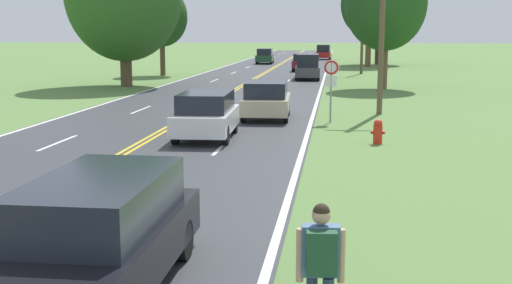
{
  "coord_description": "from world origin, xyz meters",
  "views": [
    {
      "loc": [
        6.27,
        -3.09,
        3.6
      ],
      "look_at": [
        4.45,
        11.32,
        1.08
      ],
      "focal_mm": 45.0,
      "sensor_mm": 36.0,
      "label": 1
    }
  ],
  "objects_px": {
    "traffic_sign": "(331,75)",
    "tree_far_back": "(386,4)",
    "car_red_van_horizon": "(324,52)",
    "tree_mid_treeline": "(162,17)",
    "car_dark_grey_van_mid_far": "(308,66)",
    "hitchhiker_person": "(321,259)",
    "tree_left_verge": "(379,4)",
    "car_dark_green_sedan_distant": "(265,56)",
    "car_maroon_suv_receding": "(302,62)",
    "tree_right_cluster": "(370,4)",
    "car_black_van_nearest": "(102,231)",
    "fire_hydrant": "(378,131)",
    "car_champagne_hatchback_mid_near": "(266,99)",
    "car_white_hatchback_approaching": "(206,114)"
  },
  "relations": [
    {
      "from": "tree_left_verge",
      "to": "car_dark_green_sedan_distant",
      "type": "height_order",
      "value": "tree_left_verge"
    },
    {
      "from": "tree_mid_treeline",
      "to": "tree_right_cluster",
      "type": "height_order",
      "value": "tree_right_cluster"
    },
    {
      "from": "fire_hydrant",
      "to": "car_red_van_horizon",
      "type": "relative_size",
      "value": 0.2
    },
    {
      "from": "tree_far_back",
      "to": "car_champagne_hatchback_mid_near",
      "type": "distance_m",
      "value": 16.83
    },
    {
      "from": "traffic_sign",
      "to": "car_red_van_horizon",
      "type": "bearing_deg",
      "value": 91.52
    },
    {
      "from": "tree_right_cluster",
      "to": "car_dark_grey_van_mid_far",
      "type": "distance_m",
      "value": 19.68
    },
    {
      "from": "car_dark_green_sedan_distant",
      "to": "car_black_van_nearest",
      "type": "bearing_deg",
      "value": -178.18
    },
    {
      "from": "car_champagne_hatchback_mid_near",
      "to": "car_black_van_nearest",
      "type": "bearing_deg",
      "value": -3.51
    },
    {
      "from": "tree_right_cluster",
      "to": "car_champagne_hatchback_mid_near",
      "type": "distance_m",
      "value": 41.49
    },
    {
      "from": "car_white_hatchback_approaching",
      "to": "car_dark_grey_van_mid_far",
      "type": "xyz_separation_m",
      "value": [
        2.14,
        27.7,
        0.14
      ]
    },
    {
      "from": "tree_mid_treeline",
      "to": "car_dark_grey_van_mid_far",
      "type": "relative_size",
      "value": 1.52
    },
    {
      "from": "tree_mid_treeline",
      "to": "car_maroon_suv_receding",
      "type": "xyz_separation_m",
      "value": [
        11.06,
        7.34,
        -3.88
      ]
    },
    {
      "from": "tree_left_verge",
      "to": "tree_mid_treeline",
      "type": "bearing_deg",
      "value": -131.83
    },
    {
      "from": "tree_mid_treeline",
      "to": "car_maroon_suv_receding",
      "type": "distance_m",
      "value": 13.83
    },
    {
      "from": "hitchhiker_person",
      "to": "tree_left_verge",
      "type": "distance_m",
      "value": 65.67
    },
    {
      "from": "traffic_sign",
      "to": "tree_mid_treeline",
      "type": "bearing_deg",
      "value": 118.26
    },
    {
      "from": "traffic_sign",
      "to": "tree_left_verge",
      "type": "relative_size",
      "value": 0.24
    },
    {
      "from": "car_dark_grey_van_mid_far",
      "to": "car_dark_green_sedan_distant",
      "type": "relative_size",
      "value": 0.98
    },
    {
      "from": "hitchhiker_person",
      "to": "fire_hydrant",
      "type": "relative_size",
      "value": 2.07
    },
    {
      "from": "tree_right_cluster",
      "to": "car_white_hatchback_approaching",
      "type": "distance_m",
      "value": 46.81
    },
    {
      "from": "traffic_sign",
      "to": "car_red_van_horizon",
      "type": "height_order",
      "value": "traffic_sign"
    },
    {
      "from": "hitchhiker_person",
      "to": "tree_mid_treeline",
      "type": "height_order",
      "value": "tree_mid_treeline"
    },
    {
      "from": "car_dark_green_sedan_distant",
      "to": "traffic_sign",
      "type": "bearing_deg",
      "value": -172.99
    },
    {
      "from": "traffic_sign",
      "to": "tree_far_back",
      "type": "height_order",
      "value": "tree_far_back"
    },
    {
      "from": "fire_hydrant",
      "to": "car_champagne_hatchback_mid_near",
      "type": "relative_size",
      "value": 0.21
    },
    {
      "from": "tree_left_verge",
      "to": "car_red_van_horizon",
      "type": "xyz_separation_m",
      "value": [
        -6.18,
        11.36,
        -5.53
      ]
    },
    {
      "from": "hitchhiker_person",
      "to": "car_white_hatchback_approaching",
      "type": "distance_m",
      "value": 14.68
    },
    {
      "from": "car_dark_green_sedan_distant",
      "to": "car_champagne_hatchback_mid_near",
      "type": "bearing_deg",
      "value": -176.08
    },
    {
      "from": "tree_right_cluster",
      "to": "car_black_van_nearest",
      "type": "bearing_deg",
      "value": -96.1
    },
    {
      "from": "hitchhiker_person",
      "to": "car_red_van_horizon",
      "type": "xyz_separation_m",
      "value": [
        -1.64,
        76.65,
        -0.05
      ]
    },
    {
      "from": "traffic_sign",
      "to": "car_dark_grey_van_mid_far",
      "type": "height_order",
      "value": "traffic_sign"
    },
    {
      "from": "tree_mid_treeline",
      "to": "car_white_hatchback_approaching",
      "type": "height_order",
      "value": "tree_mid_treeline"
    },
    {
      "from": "car_champagne_hatchback_mid_near",
      "to": "car_dark_green_sedan_distant",
      "type": "xyz_separation_m",
      "value": [
        -5.22,
        45.77,
        0.02
      ]
    },
    {
      "from": "car_white_hatchback_approaching",
      "to": "car_dark_green_sedan_distant",
      "type": "xyz_separation_m",
      "value": [
        -3.74,
        50.96,
        0.01
      ]
    },
    {
      "from": "fire_hydrant",
      "to": "tree_left_verge",
      "type": "distance_m",
      "value": 52.01
    },
    {
      "from": "fire_hydrant",
      "to": "tree_mid_treeline",
      "type": "relative_size",
      "value": 0.11
    },
    {
      "from": "tree_left_verge",
      "to": "car_champagne_hatchback_mid_near",
      "type": "distance_m",
      "value": 46.95
    },
    {
      "from": "fire_hydrant",
      "to": "car_champagne_hatchback_mid_near",
      "type": "bearing_deg",
      "value": 127.44
    },
    {
      "from": "car_white_hatchback_approaching",
      "to": "car_dark_grey_van_mid_far",
      "type": "relative_size",
      "value": 0.85
    },
    {
      "from": "car_maroon_suv_receding",
      "to": "tree_mid_treeline",
      "type": "bearing_deg",
      "value": -57.3
    },
    {
      "from": "fire_hydrant",
      "to": "car_champagne_hatchback_mid_near",
      "type": "xyz_separation_m",
      "value": [
        -4.23,
        5.53,
        0.42
      ]
    },
    {
      "from": "hitchhiker_person",
      "to": "traffic_sign",
      "type": "distance_m",
      "value": 18.45
    },
    {
      "from": "tree_left_verge",
      "to": "car_white_hatchback_approaching",
      "type": "xyz_separation_m",
      "value": [
        -8.77,
        -51.22,
        -5.66
      ]
    },
    {
      "from": "tree_far_back",
      "to": "car_white_hatchback_approaching",
      "type": "bearing_deg",
      "value": -109.66
    },
    {
      "from": "hitchhiker_person",
      "to": "car_dark_grey_van_mid_far",
      "type": "xyz_separation_m",
      "value": [
        -2.08,
        41.76,
        -0.05
      ]
    },
    {
      "from": "traffic_sign",
      "to": "tree_far_back",
      "type": "distance_m",
      "value": 16.64
    },
    {
      "from": "car_dark_grey_van_mid_far",
      "to": "car_red_van_horizon",
      "type": "relative_size",
      "value": 1.19
    },
    {
      "from": "hitchhiker_person",
      "to": "car_maroon_suv_receding",
      "type": "xyz_separation_m",
      "value": [
        -3.03,
        51.81,
        -0.15
      ]
    },
    {
      "from": "tree_left_verge",
      "to": "car_maroon_suv_receding",
      "type": "height_order",
      "value": "tree_left_verge"
    },
    {
      "from": "car_black_van_nearest",
      "to": "car_dark_green_sedan_distant",
      "type": "relative_size",
      "value": 0.9
    }
  ]
}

